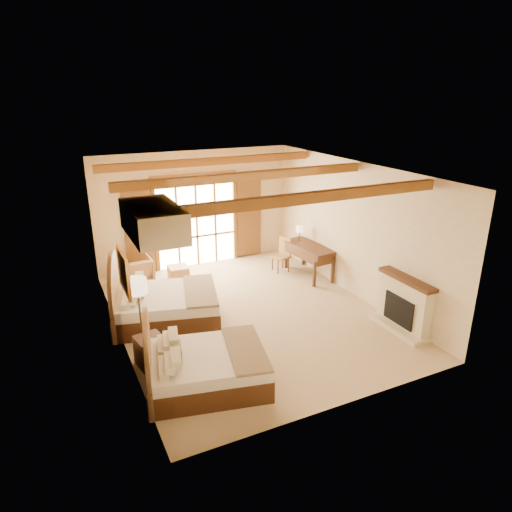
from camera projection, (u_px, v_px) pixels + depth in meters
floor at (248, 314)px, 10.19m from camera, size 7.00×7.00×0.00m
wall_back at (195, 209)px, 12.61m from camera, size 5.50×0.00×5.50m
wall_left at (115, 266)px, 8.53m from camera, size 0.00×7.00×7.00m
wall_right at (354, 230)px, 10.76m from camera, size 0.00×7.00×7.00m
ceiling at (247, 170)px, 9.10m from camera, size 7.00×7.00×0.00m
ceiling_beams at (247, 176)px, 9.14m from camera, size 5.39×4.60×0.18m
french_doors at (197, 222)px, 12.68m from camera, size 3.95×0.08×2.60m
fireplace at (403, 307)px, 9.38m from camera, size 0.46×1.40×1.16m
painting at (124, 272)px, 7.86m from camera, size 0.06×0.95×0.75m
canopy_valance at (153, 221)px, 6.51m from camera, size 0.70×1.40×0.45m
bed_near at (198, 367)px, 7.55m from camera, size 2.27×1.88×1.30m
bed_far at (159, 304)px, 9.67m from camera, size 2.55×2.13×1.42m
nightstand at (150, 351)px, 8.21m from camera, size 0.54×0.54×0.56m
floor_lamp at (138, 291)px, 8.06m from camera, size 0.34×0.34×1.60m
armchair at (138, 270)px, 11.73m from camera, size 0.74×0.76×0.67m
ottoman at (178, 273)px, 11.98m from camera, size 0.52×0.52×0.36m
desk at (309, 259)px, 12.17m from camera, size 0.82×1.62×0.84m
desk_chair at (281, 261)px, 12.51m from camera, size 0.54×0.53×0.93m
desk_lamp at (300, 230)px, 12.39m from camera, size 0.19×0.19×0.38m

